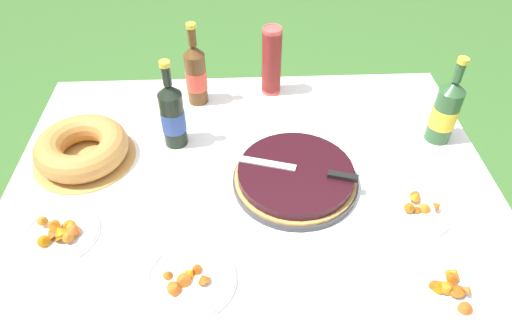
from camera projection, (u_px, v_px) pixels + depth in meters
ground_plane at (253, 300)px, 1.93m from camera, size 16.00×16.00×0.00m
garden_table at (252, 193)px, 1.48m from camera, size 1.50×1.13×0.73m
tablecloth at (252, 181)px, 1.44m from camera, size 1.51×1.14×0.10m
berry_tart at (295, 177)px, 1.39m from camera, size 0.38×0.38×0.06m
serving_knife at (306, 170)px, 1.36m from camera, size 0.37×0.13×0.01m
bundt_cake at (82, 148)px, 1.46m from camera, size 0.33×0.33×0.10m
cup_stack at (272, 61)px, 1.68m from camera, size 0.07×0.07×0.27m
cider_bottle_green at (445, 111)px, 1.49m from camera, size 0.09×0.09×0.31m
cider_bottle_amber at (196, 74)px, 1.65m from camera, size 0.08×0.08×0.31m
juice_bottle_red at (173, 115)px, 1.47m from camera, size 0.08×0.08×0.31m
snack_plate_near at (454, 292)px, 1.12m from camera, size 0.20×0.20×0.05m
snack_plate_left at (61, 232)px, 1.25m from camera, size 0.21×0.21×0.06m
snack_plate_right at (191, 279)px, 1.15m from camera, size 0.23×0.23×0.05m
snack_plate_far at (416, 209)px, 1.32m from camera, size 0.20×0.20×0.06m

